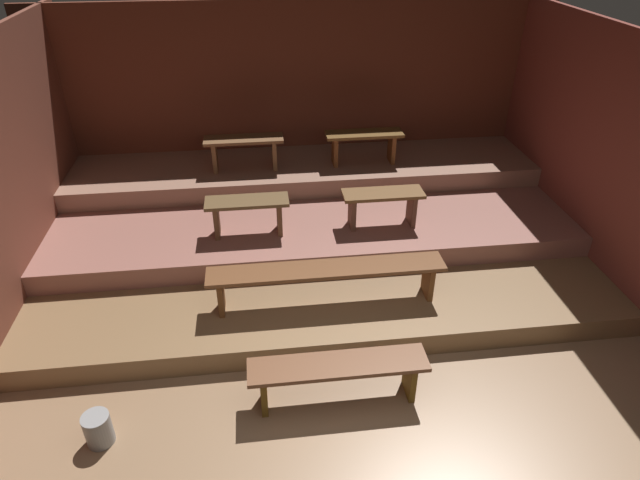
{
  "coord_description": "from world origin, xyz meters",
  "views": [
    {
      "loc": [
        -0.59,
        -2.36,
        3.5
      ],
      "look_at": [
        -0.0,
        2.39,
        0.54
      ],
      "focal_mm": 30.65,
      "sensor_mm": 36.0,
      "label": 1
    }
  ],
  "objects_px": {
    "bench_middle_right": "(383,202)",
    "bench_upper_right": "(364,141)",
    "pail_floor": "(98,429)",
    "bench_floor_center": "(338,371)",
    "bench_lower_center": "(327,274)",
    "bench_upper_left": "(244,146)",
    "bench_middle_left": "(247,209)"
  },
  "relations": [
    {
      "from": "bench_middle_right",
      "to": "bench_middle_left",
      "type": "bearing_deg",
      "value": 180.0
    },
    {
      "from": "bench_floor_center",
      "to": "bench_middle_left",
      "type": "distance_m",
      "value": 2.17
    },
    {
      "from": "bench_middle_right",
      "to": "bench_upper_right",
      "type": "bearing_deg",
      "value": 89.4
    },
    {
      "from": "bench_middle_right",
      "to": "bench_lower_center",
      "type": "bearing_deg",
      "value": -126.48
    },
    {
      "from": "bench_middle_left",
      "to": "bench_upper_left",
      "type": "relative_size",
      "value": 0.92
    },
    {
      "from": "bench_floor_center",
      "to": "bench_middle_right",
      "type": "distance_m",
      "value": 2.21
    },
    {
      "from": "bench_floor_center",
      "to": "bench_lower_center",
      "type": "bearing_deg",
      "value": 87.61
    },
    {
      "from": "bench_floor_center",
      "to": "bench_lower_center",
      "type": "height_order",
      "value": "bench_lower_center"
    },
    {
      "from": "bench_lower_center",
      "to": "pail_floor",
      "type": "bearing_deg",
      "value": -147.79
    },
    {
      "from": "bench_floor_center",
      "to": "bench_lower_center",
      "type": "distance_m",
      "value": 1.03
    },
    {
      "from": "bench_upper_right",
      "to": "bench_floor_center",
      "type": "bearing_deg",
      "value": -104.05
    },
    {
      "from": "bench_lower_center",
      "to": "pail_floor",
      "type": "distance_m",
      "value": 2.28
    },
    {
      "from": "bench_upper_left",
      "to": "pail_floor",
      "type": "height_order",
      "value": "bench_upper_left"
    },
    {
      "from": "bench_floor_center",
      "to": "bench_upper_left",
      "type": "relative_size",
      "value": 1.51
    },
    {
      "from": "bench_floor_center",
      "to": "bench_lower_center",
      "type": "xyz_separation_m",
      "value": [
        0.04,
        1.0,
        0.25
      ]
    },
    {
      "from": "bench_floor_center",
      "to": "pail_floor",
      "type": "xyz_separation_m",
      "value": [
        -1.85,
        -0.19,
        -0.18
      ]
    },
    {
      "from": "bench_lower_center",
      "to": "pail_floor",
      "type": "xyz_separation_m",
      "value": [
        -1.89,
        -1.19,
        -0.43
      ]
    },
    {
      "from": "bench_lower_center",
      "to": "bench_upper_left",
      "type": "xyz_separation_m",
      "value": [
        -0.72,
        2.2,
        0.42
      ]
    },
    {
      "from": "bench_floor_center",
      "to": "bench_middle_left",
      "type": "xyz_separation_m",
      "value": [
        -0.67,
        2.01,
        0.43
      ]
    },
    {
      "from": "bench_floor_center",
      "to": "bench_middle_left",
      "type": "relative_size",
      "value": 1.64
    },
    {
      "from": "bench_middle_right",
      "to": "bench_upper_left",
      "type": "relative_size",
      "value": 0.92
    },
    {
      "from": "bench_middle_left",
      "to": "pail_floor",
      "type": "height_order",
      "value": "bench_middle_left"
    },
    {
      "from": "bench_middle_left",
      "to": "bench_upper_right",
      "type": "distance_m",
      "value": 1.9
    },
    {
      "from": "bench_lower_center",
      "to": "bench_upper_right",
      "type": "relative_size",
      "value": 2.32
    },
    {
      "from": "bench_lower_center",
      "to": "bench_upper_left",
      "type": "distance_m",
      "value": 2.35
    },
    {
      "from": "bench_middle_right",
      "to": "bench_upper_right",
      "type": "relative_size",
      "value": 0.92
    },
    {
      "from": "bench_upper_right",
      "to": "pail_floor",
      "type": "height_order",
      "value": "bench_upper_right"
    },
    {
      "from": "bench_floor_center",
      "to": "bench_upper_right",
      "type": "height_order",
      "value": "bench_upper_right"
    },
    {
      "from": "bench_middle_left",
      "to": "pail_floor",
      "type": "xyz_separation_m",
      "value": [
        -1.18,
        -2.2,
        -0.61
      ]
    },
    {
      "from": "bench_floor_center",
      "to": "bench_upper_left",
      "type": "xyz_separation_m",
      "value": [
        -0.68,
        3.2,
        0.66
      ]
    },
    {
      "from": "bench_middle_right",
      "to": "bench_upper_left",
      "type": "height_order",
      "value": "bench_upper_left"
    },
    {
      "from": "bench_lower_center",
      "to": "bench_middle_right",
      "type": "distance_m",
      "value": 1.27
    }
  ]
}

